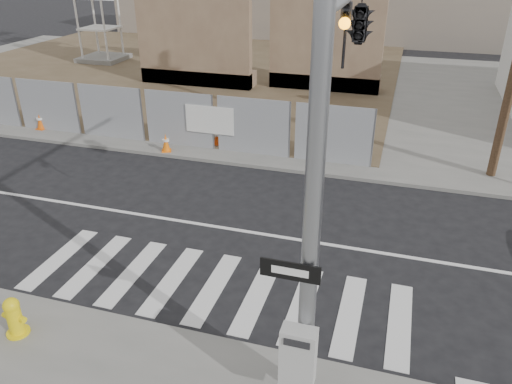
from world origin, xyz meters
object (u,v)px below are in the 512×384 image
(traffic_cone_b, at_px, (40,121))
(traffic_cone_d, at_px, (217,137))
(fire_hydrant, at_px, (14,317))
(traffic_cone_c, at_px, (166,143))
(signal_pole, at_px, (347,76))

(traffic_cone_b, xyz_separation_m, traffic_cone_d, (7.44, 0.36, -0.01))
(fire_hydrant, xyz_separation_m, traffic_cone_b, (-7.31, 10.04, -0.08))
(traffic_cone_c, bearing_deg, fire_hydrant, -81.31)
(fire_hydrant, relative_size, traffic_cone_b, 1.23)
(signal_pole, distance_m, traffic_cone_c, 10.36)
(signal_pole, distance_m, traffic_cone_b, 15.26)
(traffic_cone_b, bearing_deg, fire_hydrant, -53.95)
(traffic_cone_b, height_order, traffic_cone_c, traffic_cone_b)
(signal_pole, bearing_deg, fire_hydrant, -151.48)
(fire_hydrant, distance_m, traffic_cone_c, 9.44)
(fire_hydrant, relative_size, traffic_cone_d, 1.26)
(traffic_cone_b, height_order, traffic_cone_d, traffic_cone_b)
(traffic_cone_b, distance_m, traffic_cone_d, 7.45)
(signal_pole, relative_size, traffic_cone_c, 10.79)
(fire_hydrant, xyz_separation_m, traffic_cone_d, (0.13, 10.40, -0.09))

